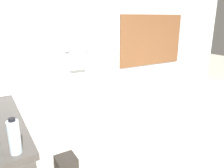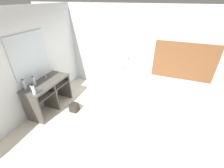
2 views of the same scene
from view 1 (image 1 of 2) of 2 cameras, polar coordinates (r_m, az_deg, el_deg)
The scene contains 5 objects.
ground_plane at distance 2.96m, azimuth 15.07°, elevation -19.03°, with size 16.00×16.00×0.00m, color beige.
wall_back_with_blinds at distance 4.28m, azimuth -5.13°, elevation 11.90°, with size 7.40×0.13×2.70m.
bathtub at distance 4.66m, azimuth 16.54°, elevation -1.56°, with size 0.91×1.69×0.65m.
water_bottle_2 at distance 1.53m, azimuth -24.18°, elevation -12.49°, with size 0.07×0.07×0.24m.
waste_bin at distance 2.65m, azimuth -11.82°, elevation -20.37°, with size 0.22×0.22×0.24m.
Camera 1 is at (-1.81, -1.60, 1.71)m, focal length 35.00 mm.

